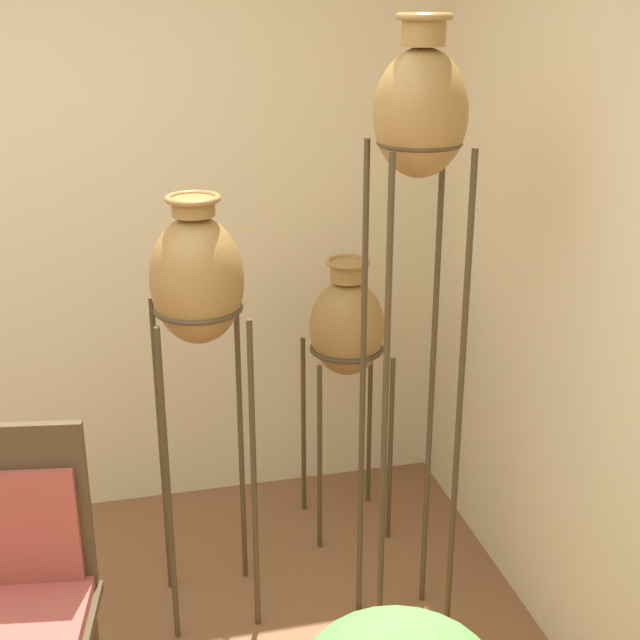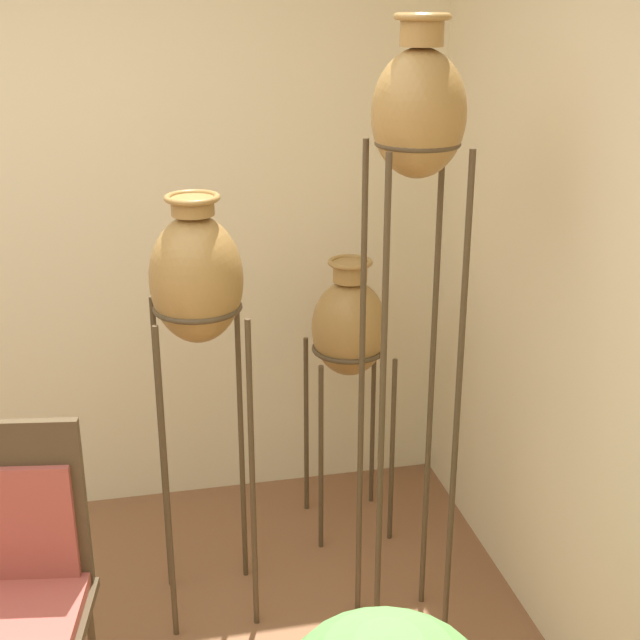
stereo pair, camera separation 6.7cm
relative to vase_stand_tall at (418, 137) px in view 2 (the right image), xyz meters
The scene contains 4 objects.
vase_stand_tall is the anchor object (origin of this frame).
vase_stand_medium 0.87m from the vase_stand_tall, 156.53° to the left, with size 0.31×0.31×1.56m.
vase_stand_short 1.11m from the vase_stand_tall, 91.96° to the left, with size 0.32×0.32×1.19m.
chair 1.75m from the vase_stand_tall, 168.27° to the right, with size 0.52×0.52×1.04m.
Camera 2 is at (0.56, -1.74, 2.18)m, focal length 50.00 mm.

